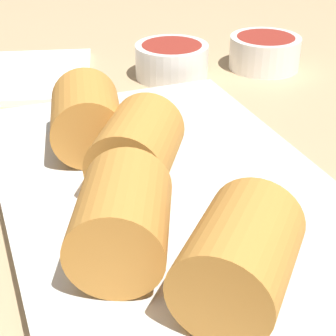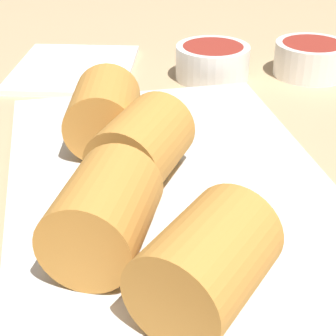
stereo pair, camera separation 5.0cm
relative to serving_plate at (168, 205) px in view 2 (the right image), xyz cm
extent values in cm
cube|color=tan|center=(-3.89, 0.48, -1.76)|extent=(180.00, 140.00, 2.00)
cube|color=silver|center=(0.00, 0.00, -0.16)|extent=(33.71, 20.32, 1.20)
cube|color=silver|center=(0.00, 0.00, 0.59)|extent=(35.06, 21.13, 0.30)
cylinder|color=#C68438|center=(4.95, -4.49, 3.25)|extent=(8.15, 7.28, 5.02)
sphere|color=#56843D|center=(2.56, -3.45, 3.25)|extent=(3.26, 3.26, 3.26)
cylinder|color=#C68438|center=(-8.12, -3.14, 3.25)|extent=(7.59, 6.29, 5.02)
sphere|color=#6B9E47|center=(-10.66, -2.61, 3.25)|extent=(3.26, 3.26, 3.26)
cylinder|color=#C68438|center=(9.90, -0.19, 3.25)|extent=(8.32, 8.25, 5.02)
sphere|color=#B23D2D|center=(8.00, 1.59, 3.25)|extent=(3.26, 3.26, 3.26)
cylinder|color=#C68438|center=(-2.23, -1.27, 3.25)|extent=(8.35, 7.84, 5.02)
sphere|color=beige|center=(-4.42, 0.13, 3.25)|extent=(3.26, 3.26, 3.26)
cylinder|color=white|center=(-23.17, 9.30, 0.93)|extent=(7.46, 7.46, 3.38)
cylinder|color=maroon|center=(-23.17, 9.30, 2.32)|extent=(6.12, 6.12, 0.61)
cylinder|color=white|center=(-22.14, 19.50, 0.93)|extent=(7.46, 7.46, 3.38)
cylinder|color=maroon|center=(-22.14, 19.50, 2.32)|extent=(6.12, 6.12, 0.61)
cube|color=white|center=(-27.97, -4.46, -0.46)|extent=(16.97, 15.45, 0.60)
camera|label=1|loc=(28.06, -10.77, 20.16)|focal=60.00mm
camera|label=2|loc=(29.46, -5.96, 20.16)|focal=60.00mm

